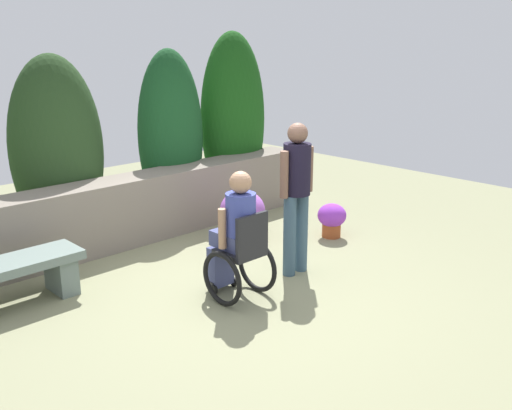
% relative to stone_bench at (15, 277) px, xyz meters
% --- Properties ---
extents(ground_plane, '(12.57, 12.57, 0.00)m').
position_rel_stone_bench_xyz_m(ground_plane, '(1.87, -1.27, -0.31)').
color(ground_plane, gray).
extents(stone_retaining_wall, '(5.63, 0.51, 0.86)m').
position_rel_stone_bench_xyz_m(stone_retaining_wall, '(1.87, 0.81, 0.12)').
color(stone_retaining_wall, gray).
rests_on(stone_retaining_wall, ground).
extents(hedge_backdrop, '(5.79, 1.04, 2.80)m').
position_rel_stone_bench_xyz_m(hedge_backdrop, '(1.84, 1.41, 0.98)').
color(hedge_backdrop, '#3A692B').
rests_on(hedge_backdrop, ground).
extents(stone_bench, '(1.31, 0.48, 0.48)m').
position_rel_stone_bench_xyz_m(stone_bench, '(0.00, 0.00, 0.00)').
color(stone_bench, slate).
rests_on(stone_bench, ground).
extents(person_in_wheelchair, '(0.53, 0.66, 1.33)m').
position_rel_stone_bench_xyz_m(person_in_wheelchair, '(1.71, -1.38, 0.32)').
color(person_in_wheelchair, black).
rests_on(person_in_wheelchair, ground).
extents(person_standing_companion, '(0.49, 0.30, 1.70)m').
position_rel_stone_bench_xyz_m(person_standing_companion, '(2.60, -1.36, 0.68)').
color(person_standing_companion, '#395466').
rests_on(person_standing_companion, ground).
extents(flower_pot_purple_near, '(0.58, 0.58, 0.68)m').
position_rel_stone_bench_xyz_m(flower_pot_purple_near, '(2.86, -0.20, 0.05)').
color(flower_pot_purple_near, brown).
rests_on(flower_pot_purple_near, ground).
extents(flower_pot_terracotta_by_wall, '(0.38, 0.38, 0.46)m').
position_rel_stone_bench_xyz_m(flower_pot_terracotta_by_wall, '(3.85, -0.88, -0.05)').
color(flower_pot_terracotta_by_wall, '#994522').
rests_on(flower_pot_terracotta_by_wall, ground).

